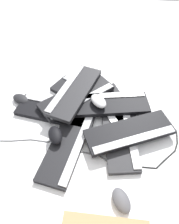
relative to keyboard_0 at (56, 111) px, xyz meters
The scene contains 17 objects.
ground_plane 0.16m from the keyboard_0, behind, with size 3.20×3.20×0.00m, color white.
keyboard_0 is the anchor object (origin of this frame).
keyboard_1 0.23m from the keyboard_0, 115.84° to the left, with size 0.23×0.46×0.03m.
keyboard_2 0.37m from the keyboard_0, 161.71° to the left, with size 0.22×0.46×0.03m.
keyboard_3 0.34m from the keyboard_0, behind, with size 0.33×0.46×0.03m.
keyboard_4 0.21m from the keyboard_0, 138.96° to the right, with size 0.46×0.35×0.03m.
keyboard_5 0.29m from the keyboard_0, 168.72° to the right, with size 0.46×0.22×0.03m.
keyboard_6 0.42m from the keyboard_0, 162.43° to the left, with size 0.46×0.32×0.03m.
keyboard_7 0.15m from the keyboard_0, 137.35° to the right, with size 0.42×0.41×0.03m.
keyboard_8 0.15m from the keyboard_0, 129.29° to the right, with size 0.27×0.46×0.03m.
mouse_0 0.58m from the keyboard_0, 128.55° to the left, with size 0.11×0.07×0.04m, color #4C4C51.
mouse_1 0.49m from the keyboard_0, behind, with size 0.11×0.07×0.04m, color silver.
mouse_2 0.24m from the keyboard_0, behind, with size 0.11×0.07×0.04m, color silver.
mouse_3 0.19m from the keyboard_0, 101.46° to the left, with size 0.11×0.07×0.04m, color black.
mouse_4 0.23m from the keyboard_0, 16.77° to the right, with size 0.11×0.07×0.04m, color black.
cable_0 0.60m from the keyboard_0, 158.89° to the left, with size 0.24×0.23×0.01m.
cable_1 0.21m from the keyboard_0, 77.25° to the left, with size 0.76×0.14×0.01m.
Camera 1 is at (-0.11, 0.79, 0.92)m, focal length 35.00 mm.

